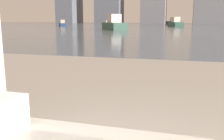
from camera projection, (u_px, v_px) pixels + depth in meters
harbor_water at (180, 26)px, 58.91m from camera, size 180.00×110.00×0.01m
harbor_boat_1 at (63, 24)px, 51.90m from camera, size 2.91×3.62×1.32m
harbor_boat_2 at (106, 23)px, 75.34m from camera, size 1.93×3.53×1.26m
harbor_boat_3 at (174, 22)px, 71.99m from camera, size 4.26×5.97×2.13m
harbor_boat_4 at (114, 24)px, 29.76m from camera, size 4.09×5.06×1.85m
harbor_boat_5 at (176, 23)px, 47.48m from camera, size 3.13×5.12×1.82m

